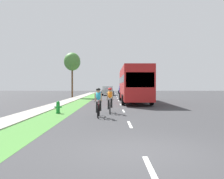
{
  "coord_description": "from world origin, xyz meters",
  "views": [
    {
      "loc": [
        -0.78,
        -5.85,
        1.67
      ],
      "look_at": [
        -0.8,
        21.79,
        1.29
      ],
      "focal_mm": 37.75,
      "sensor_mm": 36.0,
      "label": 1
    }
  ],
  "objects_px": {
    "fire_hydrant_green": "(58,107)",
    "bus_red": "(134,83)",
    "cyclist_lead": "(99,102)",
    "cyclist_trailing": "(110,100)",
    "suv_blue": "(123,89)",
    "pickup_silver": "(108,91)",
    "street_tree_near": "(72,62)"
  },
  "relations": [
    {
      "from": "fire_hydrant_green",
      "to": "bus_red",
      "type": "distance_m",
      "value": 11.43
    },
    {
      "from": "cyclist_lead",
      "to": "fire_hydrant_green",
      "type": "bearing_deg",
      "value": 146.46
    },
    {
      "from": "cyclist_trailing",
      "to": "suv_blue",
      "type": "distance_m",
      "value": 38.43
    },
    {
      "from": "cyclist_trailing",
      "to": "pickup_silver",
      "type": "xyz_separation_m",
      "value": [
        -0.66,
        28.68,
        0.02
      ]
    },
    {
      "from": "cyclist_lead",
      "to": "cyclist_trailing",
      "type": "distance_m",
      "value": 1.93
    },
    {
      "from": "cyclist_lead",
      "to": "street_tree_near",
      "type": "height_order",
      "value": "street_tree_near"
    },
    {
      "from": "cyclist_trailing",
      "to": "pickup_silver",
      "type": "relative_size",
      "value": 0.34
    },
    {
      "from": "fire_hydrant_green",
      "to": "pickup_silver",
      "type": "height_order",
      "value": "pickup_silver"
    },
    {
      "from": "cyclist_lead",
      "to": "pickup_silver",
      "type": "relative_size",
      "value": 0.34
    },
    {
      "from": "pickup_silver",
      "to": "suv_blue",
      "type": "relative_size",
      "value": 1.09
    },
    {
      "from": "suv_blue",
      "to": "street_tree_near",
      "type": "distance_m",
      "value": 20.53
    },
    {
      "from": "fire_hydrant_green",
      "to": "bus_red",
      "type": "xyz_separation_m",
      "value": [
        5.55,
        9.87,
        1.61
      ]
    },
    {
      "from": "fire_hydrant_green",
      "to": "bus_red",
      "type": "relative_size",
      "value": 0.07
    },
    {
      "from": "bus_red",
      "to": "street_tree_near",
      "type": "bearing_deg",
      "value": 128.06
    },
    {
      "from": "fire_hydrant_green",
      "to": "suv_blue",
      "type": "height_order",
      "value": "suv_blue"
    },
    {
      "from": "street_tree_near",
      "to": "suv_blue",
      "type": "bearing_deg",
      "value": 65.4
    },
    {
      "from": "cyclist_lead",
      "to": "suv_blue",
      "type": "bearing_deg",
      "value": 85.41
    },
    {
      "from": "bus_red",
      "to": "suv_blue",
      "type": "bearing_deg",
      "value": 89.46
    },
    {
      "from": "cyclist_trailing",
      "to": "bus_red",
      "type": "bearing_deg",
      "value": 76.48
    },
    {
      "from": "cyclist_lead",
      "to": "street_tree_near",
      "type": "xyz_separation_m",
      "value": [
        -5.13,
        21.92,
        4.43
      ]
    },
    {
      "from": "bus_red",
      "to": "cyclist_trailing",
      "type": "bearing_deg",
      "value": -103.52
    },
    {
      "from": "fire_hydrant_green",
      "to": "suv_blue",
      "type": "xyz_separation_m",
      "value": [
        5.82,
        38.45,
        0.58
      ]
    },
    {
      "from": "fire_hydrant_green",
      "to": "suv_blue",
      "type": "relative_size",
      "value": 0.16
    },
    {
      "from": "bus_red",
      "to": "suv_blue",
      "type": "height_order",
      "value": "bus_red"
    },
    {
      "from": "pickup_silver",
      "to": "cyclist_trailing",
      "type": "bearing_deg",
      "value": -88.68
    },
    {
      "from": "bus_red",
      "to": "pickup_silver",
      "type": "distance_m",
      "value": 19.19
    },
    {
      "from": "cyclist_lead",
      "to": "suv_blue",
      "type": "xyz_separation_m",
      "value": [
        3.22,
        40.17,
        0.14
      ]
    },
    {
      "from": "cyclist_trailing",
      "to": "street_tree_near",
      "type": "relative_size",
      "value": 0.26
    },
    {
      "from": "fire_hydrant_green",
      "to": "cyclist_lead",
      "type": "xyz_separation_m",
      "value": [
        2.59,
        -1.72,
        0.44
      ]
    },
    {
      "from": "fire_hydrant_green",
      "to": "cyclist_lead",
      "type": "height_order",
      "value": "cyclist_lead"
    },
    {
      "from": "suv_blue",
      "to": "cyclist_trailing",
      "type": "bearing_deg",
      "value": -93.9
    },
    {
      "from": "cyclist_lead",
      "to": "bus_red",
      "type": "height_order",
      "value": "bus_red"
    }
  ]
}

